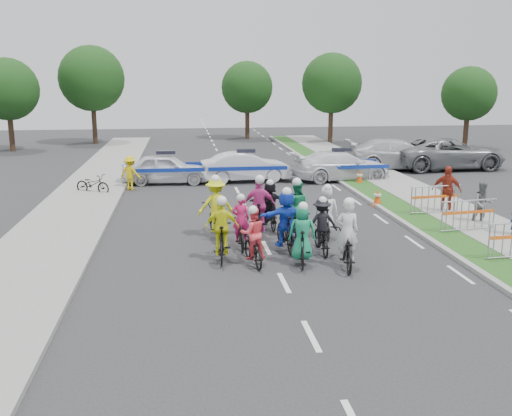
{
  "coord_description": "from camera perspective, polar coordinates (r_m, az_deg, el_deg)",
  "views": [
    {
      "loc": [
        -2.4,
        -13.08,
        4.93
      ],
      "look_at": [
        -0.24,
        3.55,
        1.1
      ],
      "focal_mm": 40.0,
      "sensor_mm": 36.0,
      "label": 1
    }
  ],
  "objects": [
    {
      "name": "tree_3",
      "position": [
        45.57,
        -16.12,
        12.32
      ],
      "size": [
        4.9,
        4.9,
        7.35
      ],
      "color": "#382619",
      "rests_on": "ground"
    },
    {
      "name": "spectator_1",
      "position": [
        20.82,
        21.73,
        0.39
      ],
      "size": [
        0.8,
        0.66,
        1.53
      ],
      "primitive_type": "imported",
      "rotation": [
        0.0,
        0.0,
        -0.12
      ],
      "color": "slate",
      "rests_on": "ground"
    },
    {
      "name": "parked_bike",
      "position": [
        25.75,
        -16.02,
        2.31
      ],
      "size": [
        1.74,
        1.31,
        0.88
      ],
      "primitive_type": "imported",
      "rotation": [
        0.0,
        0.0,
        1.07
      ],
      "color": "black",
      "rests_on": "ground"
    },
    {
      "name": "rider_2",
      "position": [
        15.33,
        -0.34,
        -3.45
      ],
      "size": [
        0.81,
        1.69,
        1.66
      ],
      "rotation": [
        0.0,
        0.0,
        3.29
      ],
      "color": "black",
      "rests_on": "ground"
    },
    {
      "name": "cone_1",
      "position": [
        27.43,
        10.31,
        3.03
      ],
      "size": [
        0.4,
        0.4,
        0.7
      ],
      "color": "#F24C0C",
      "rests_on": "ground"
    },
    {
      "name": "barrier_2",
      "position": [
        21.79,
        17.44,
        0.7
      ],
      "size": [
        2.05,
        0.74,
        1.12
      ],
      "primitive_type": null,
      "rotation": [
        0.0,
        0.0,
        0.12
      ],
      "color": "#A5A8AD",
      "rests_on": "ground"
    },
    {
      "name": "rider_6",
      "position": [
        16.88,
        -1.54,
        -2.17
      ],
      "size": [
        0.61,
        1.64,
        1.66
      ],
      "rotation": [
        0.0,
        0.0,
        3.11
      ],
      "color": "black",
      "rests_on": "ground"
    },
    {
      "name": "rider_9",
      "position": [
        17.98,
        0.35,
        -0.53
      ],
      "size": [
        1.07,
        1.98,
        2.01
      ],
      "rotation": [
        0.0,
        0.0,
        2.96
      ],
      "color": "black",
      "rests_on": "ground"
    },
    {
      "name": "rider_7",
      "position": [
        18.03,
        7.04,
        -0.87
      ],
      "size": [
        0.78,
        1.7,
        1.74
      ],
      "rotation": [
        0.0,
        0.0,
        3.02
      ],
      "color": "black",
      "rests_on": "ground"
    },
    {
      "name": "rider_4",
      "position": [
        16.47,
        6.54,
        -2.25
      ],
      "size": [
        0.93,
        1.65,
        1.67
      ],
      "rotation": [
        0.0,
        0.0,
        3.13
      ],
      "color": "black",
      "rests_on": "ground"
    },
    {
      "name": "curb_right",
      "position": [
        20.17,
        14.66,
        -1.53
      ],
      "size": [
        0.2,
        60.0,
        0.12
      ],
      "primitive_type": "cube",
      "color": "gray",
      "rests_on": "ground"
    },
    {
      "name": "barrier_1",
      "position": [
        19.61,
        20.46,
        -0.84
      ],
      "size": [
        2.05,
        0.73,
        1.12
      ],
      "primitive_type": null,
      "rotation": [
        0.0,
        0.0,
        0.12
      ],
      "color": "#A5A8AD",
      "rests_on": "ground"
    },
    {
      "name": "rider_11",
      "position": [
        18.99,
        1.38,
        0.04
      ],
      "size": [
        1.37,
        1.63,
        1.68
      ],
      "rotation": [
        0.0,
        0.0,
        3.24
      ],
      "color": "black",
      "rests_on": "ground"
    },
    {
      "name": "tree_4",
      "position": [
        47.4,
        -0.89,
        11.96
      ],
      "size": [
        4.2,
        4.2,
        6.3
      ],
      "color": "#382619",
      "rests_on": "ground"
    },
    {
      "name": "civilian_suv",
      "position": [
        33.34,
        18.63,
        5.19
      ],
      "size": [
        6.33,
        3.12,
        1.73
      ],
      "primitive_type": "imported",
      "rotation": [
        0.0,
        0.0,
        1.61
      ],
      "color": "slate",
      "rests_on": "ground"
    },
    {
      "name": "tree_2",
      "position": [
        44.1,
        20.51,
        10.65
      ],
      "size": [
        3.85,
        3.85,
        5.77
      ],
      "color": "#382619",
      "rests_on": "ground"
    },
    {
      "name": "sidewalk_right",
      "position": [
        21.23,
        20.93,
        -1.25
      ],
      "size": [
        2.4,
        60.0,
        0.13
      ],
      "primitive_type": "cube",
      "color": "gray",
      "rests_on": "ground"
    },
    {
      "name": "civilian_sedan",
      "position": [
        32.47,
        14.0,
        5.22
      ],
      "size": [
        5.91,
        2.89,
        1.65
      ],
      "primitive_type": "imported",
      "rotation": [
        0.0,
        0.0,
        1.47
      ],
      "color": "#BBBBC0",
      "rests_on": "ground"
    },
    {
      "name": "spectator_2",
      "position": [
        22.12,
        18.51,
        1.7
      ],
      "size": [
        1.13,
        0.95,
        1.81
      ],
      "primitive_type": "imported",
      "rotation": [
        0.0,
        0.0,
        -0.59
      ],
      "color": "maroon",
      "rests_on": "ground"
    },
    {
      "name": "police_car_1",
      "position": [
        27.78,
        -1.02,
        4.12
      ],
      "size": [
        4.41,
        1.86,
        1.42
      ],
      "primitive_type": "imported",
      "rotation": [
        0.0,
        0.0,
        1.66
      ],
      "color": "silver",
      "rests_on": "ground"
    },
    {
      "name": "rider_10",
      "position": [
        18.01,
        -4.04,
        -0.51
      ],
      "size": [
        1.2,
        2.06,
        2.01
      ],
      "rotation": [
        0.0,
        0.0,
        3.29
      ],
      "color": "black",
      "rests_on": "ground"
    },
    {
      "name": "rider_5",
      "position": [
        16.52,
        3.01,
        -1.64
      ],
      "size": [
        1.56,
        1.85,
        1.91
      ],
      "rotation": [
        0.0,
        0.0,
        3.24
      ],
      "color": "black",
      "rests_on": "ground"
    },
    {
      "name": "tree_1",
      "position": [
        44.57,
        7.58,
        12.25
      ],
      "size": [
        4.55,
        4.55,
        6.82
      ],
      "color": "#382619",
      "rests_on": "ground"
    },
    {
      "name": "tree_0",
      "position": [
        42.7,
        -23.62,
        10.82
      ],
      "size": [
        4.2,
        4.2,
        6.3
      ],
      "color": "#382619",
      "rests_on": "ground"
    },
    {
      "name": "rider_3",
      "position": [
        15.66,
        -3.41,
        -2.8
      ],
      "size": [
        0.96,
        1.79,
        1.85
      ],
      "rotation": [
        0.0,
        0.0,
        3.05
      ],
      "color": "black",
      "rests_on": "ground"
    },
    {
      "name": "police_car_2",
      "position": [
        28.46,
        8.48,
        4.2
      ],
      "size": [
        5.12,
        2.57,
        1.43
      ],
      "primitive_type": "imported",
      "rotation": [
        0.0,
        0.0,
        1.69
      ],
      "color": "silver",
      "rests_on": "ground"
    },
    {
      "name": "police_car_0",
      "position": [
        27.59,
        -8.96,
        3.91
      ],
      "size": [
        4.26,
        1.95,
        1.42
      ],
      "primitive_type": "imported",
      "rotation": [
        0.0,
        0.0,
        1.5
      ],
      "color": "silver",
      "rests_on": "ground"
    },
    {
      "name": "rider_8",
      "position": [
        18.02,
        4.0,
        -0.71
      ],
      "size": [
        0.98,
        1.97,
        1.92
      ],
      "rotation": [
        0.0,
        0.0,
        2.97
      ],
      "color": "black",
      "rests_on": "ground"
    },
    {
      "name": "cone_0",
      "position": [
        22.9,
        12.05,
        1.01
      ],
      "size": [
        0.4,
        0.4,
        0.7
      ],
      "color": "#F24C0C",
      "rests_on": "ground"
    },
    {
      "name": "marshal_hiviz",
      "position": [
        26.29,
        -12.45,
        3.44
      ],
      "size": [
        1.13,
        0.94,
        1.52
      ],
      "primitive_type": "imported",
      "rotation": [
        0.0,
        0.0,
        2.69
      ],
      "color": "#D8BA0B",
      "rests_on": "ground"
    },
    {
      "name": "grass_strip",
      "position": [
        20.45,
        16.48,
        -1.47
      ],
      "size": [
        1.2,
        60.0,
        0.11
      ],
      "primitive_type": "cube",
      "color": "#184917",
      "rests_on": "ground"
    },
    {
      "name": "rider_1",
      "position": [
        15.34,
        4.61,
        -3.23
      ],
      "size": [
        0.8,
        1.73,
        1.76
      ],
      "rotation": [
        0.0,
        0.0,
        2.99
      ],
      "color": "black",
      "rests_on": "ground"
    },
    {
      "name": "rider_0",
      "position": [
        15.33,
        9.02,
        -3.59
      ],
      "size": [
        0.94,
        1.96,
        1.91
      ],
      "rotation": [
        0.0,
        0.0,
        2.98
      ],
      "color": "black",
      "rests_on": "ground"
    },
    {
      "name": "ground",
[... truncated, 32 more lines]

